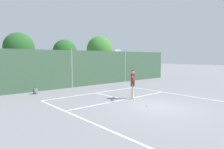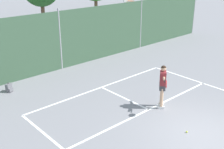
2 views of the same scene
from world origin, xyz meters
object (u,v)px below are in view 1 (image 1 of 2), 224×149
object	(u,v)px
tennis_player	(133,82)
tennis_ball	(147,106)
basketball_hoop	(117,60)
backpack_grey	(36,91)

from	to	relation	value
tennis_player	tennis_ball	distance (m)	2.28
basketball_hoop	tennis_ball	distance (m)	12.92
basketball_hoop	tennis_player	size ratio (longest dim) A/B	1.91
basketball_hoop	backpack_grey	size ratio (longest dim) A/B	7.67
tennis_player	tennis_ball	xyz separation A→B (m)	(-0.82, -1.83, -1.08)
tennis_player	backpack_grey	xyz separation A→B (m)	(-4.08, 5.73, -0.92)
tennis_player	basketball_hoop	bearing A→B (deg)	52.83
tennis_player	backpack_grey	distance (m)	7.09
tennis_player	tennis_ball	bearing A→B (deg)	-114.09
basketball_hoop	tennis_ball	size ratio (longest dim) A/B	53.79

